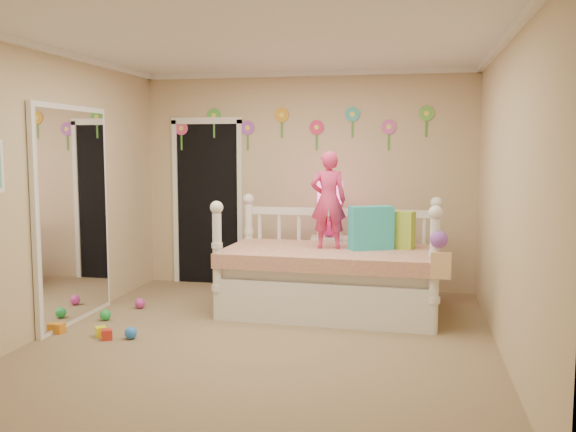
% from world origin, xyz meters
% --- Properties ---
extents(floor, '(4.00, 4.50, 0.01)m').
position_xyz_m(floor, '(0.00, 0.00, 0.00)').
color(floor, '#7F684C').
rests_on(floor, ground).
extents(ceiling, '(4.00, 4.50, 0.01)m').
position_xyz_m(ceiling, '(0.00, 0.00, 2.60)').
color(ceiling, white).
rests_on(ceiling, floor).
extents(back_wall, '(4.00, 0.01, 2.60)m').
position_xyz_m(back_wall, '(0.00, 2.25, 1.30)').
color(back_wall, tan).
rests_on(back_wall, floor).
extents(left_wall, '(0.01, 4.50, 2.60)m').
position_xyz_m(left_wall, '(-2.00, 0.00, 1.30)').
color(left_wall, tan).
rests_on(left_wall, floor).
extents(right_wall, '(0.01, 4.50, 2.60)m').
position_xyz_m(right_wall, '(2.00, 0.00, 1.30)').
color(right_wall, tan).
rests_on(right_wall, floor).
extents(crown_molding, '(4.00, 4.50, 0.06)m').
position_xyz_m(crown_molding, '(0.00, 0.00, 2.57)').
color(crown_molding, white).
rests_on(crown_molding, ceiling).
extents(daybed, '(2.26, 1.28, 1.20)m').
position_xyz_m(daybed, '(0.45, 1.09, 0.60)').
color(daybed, white).
rests_on(daybed, floor).
extents(pillow_turquoise, '(0.47, 0.33, 0.44)m').
position_xyz_m(pillow_turquoise, '(0.85, 1.13, 0.89)').
color(pillow_turquoise, '#24ACB4').
rests_on(pillow_turquoise, daybed).
extents(pillow_lime, '(0.43, 0.27, 0.38)m').
position_xyz_m(pillow_lime, '(1.08, 1.29, 0.86)').
color(pillow_lime, '#9DC03A').
rests_on(pillow_lime, daybed).
extents(child, '(0.40, 0.29, 1.00)m').
position_xyz_m(child, '(0.42, 1.13, 1.16)').
color(child, '#E3336E').
rests_on(child, daybed).
extents(nightstand, '(0.45, 0.36, 0.69)m').
position_xyz_m(nightstand, '(0.34, 1.81, 0.34)').
color(nightstand, white).
rests_on(nightstand, floor).
extents(table_lamp, '(0.29, 0.29, 0.63)m').
position_xyz_m(table_lamp, '(0.34, 1.81, 1.11)').
color(table_lamp, '#F42086').
rests_on(table_lamp, nightstand).
extents(closet_doorway, '(0.90, 0.04, 2.07)m').
position_xyz_m(closet_doorway, '(-1.25, 2.23, 1.03)').
color(closet_doorway, black).
rests_on(closet_doorway, back_wall).
extents(flower_decals, '(3.40, 0.02, 0.50)m').
position_xyz_m(flower_decals, '(-0.09, 2.24, 1.94)').
color(flower_decals, '#B2668C').
rests_on(flower_decals, back_wall).
extents(mirror_closet, '(0.07, 1.30, 2.10)m').
position_xyz_m(mirror_closet, '(-1.96, 0.30, 1.05)').
color(mirror_closet, white).
rests_on(mirror_closet, left_wall).
extents(hanging_bag, '(0.20, 0.16, 0.36)m').
position_xyz_m(hanging_bag, '(1.50, 0.48, 0.73)').
color(hanging_bag, beige).
rests_on(hanging_bag, daybed).
extents(toy_scatter, '(1.25, 1.51, 0.11)m').
position_xyz_m(toy_scatter, '(-1.51, 0.23, 0.06)').
color(toy_scatter, '#996666').
rests_on(toy_scatter, floor).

